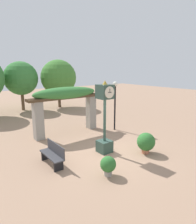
% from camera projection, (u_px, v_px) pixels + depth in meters
% --- Properties ---
extents(ground_plane, '(60.00, 60.00, 0.00)m').
position_uv_depth(ground_plane, '(105.00, 153.00, 9.26)').
color(ground_plane, '#9E7A60').
extents(pedestal_clock, '(0.62, 0.67, 3.33)m').
position_uv_depth(pedestal_clock, '(105.00, 116.00, 9.01)').
color(pedestal_clock, '#2D473D').
rests_on(pedestal_clock, ground).
extents(pergola, '(4.59, 1.09, 2.79)m').
position_uv_depth(pergola, '(66.00, 99.00, 11.62)').
color(pergola, gray).
rests_on(pergola, ground).
extents(potted_plant_near_left, '(0.58, 0.58, 0.74)m').
position_uv_depth(potted_plant_near_left, '(108.00, 165.00, 7.23)').
color(potted_plant_near_left, gray).
rests_on(potted_plant_near_left, ground).
extents(potted_plant_near_right, '(0.83, 0.83, 0.97)m').
position_uv_depth(potted_plant_near_right, '(146.00, 142.00, 9.14)').
color(potted_plant_near_right, '#B26B4C').
rests_on(potted_plant_near_right, ground).
extents(park_bench, '(0.42, 1.52, 0.89)m').
position_uv_depth(park_bench, '(53.00, 154.00, 8.08)').
color(park_bench, '#38383D').
rests_on(park_bench, ground).
extents(lamp_post, '(0.29, 0.29, 3.05)m').
position_uv_depth(lamp_post, '(115.00, 97.00, 12.31)').
color(lamp_post, black).
rests_on(lamp_post, ground).
extents(tree_line, '(10.19, 4.18, 4.87)m').
position_uv_depth(tree_line, '(21.00, 78.00, 17.44)').
color(tree_line, brown).
rests_on(tree_line, ground).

